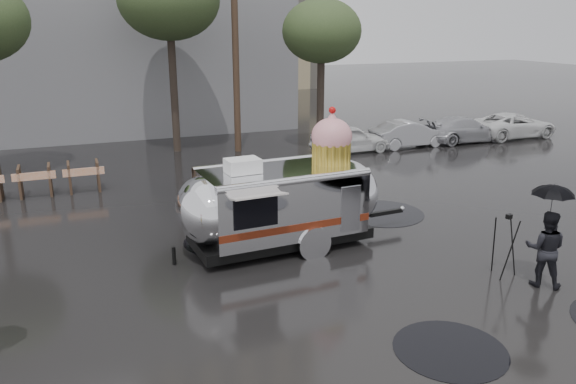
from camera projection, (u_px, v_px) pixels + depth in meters
name	position (u px, v px, depth m)	size (l,w,h in m)	color
ground	(316.00, 301.00, 11.43)	(120.00, 120.00, 0.00)	black
puddles	(417.00, 259.00, 13.47)	(9.52, 12.40, 0.01)	black
grey_building	(62.00, 2.00, 29.55)	(22.00, 12.00, 13.00)	slate
utility_pole	(235.00, 43.00, 23.45)	(1.60, 0.28, 9.00)	#473323
tree_mid	(169.00, 0.00, 22.97)	(4.20, 4.20, 8.03)	#382D26
tree_right	(322.00, 32.00, 23.65)	(3.36, 3.36, 6.42)	#382D26
barricade_row	(35.00, 180.00, 18.23)	(4.30, 0.80, 1.00)	#473323
parked_cars	(442.00, 129.00, 26.03)	(13.20, 1.90, 1.50)	silver
airstream_trailer	(284.00, 199.00, 13.92)	(6.54, 2.71, 3.53)	silver
person_right	(545.00, 249.00, 11.89)	(0.81, 0.45, 1.68)	black
umbrella_black	(552.00, 201.00, 11.58)	(1.07, 1.07, 2.28)	black
tripod	(506.00, 240.00, 12.35)	(0.57, 0.59, 1.46)	black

